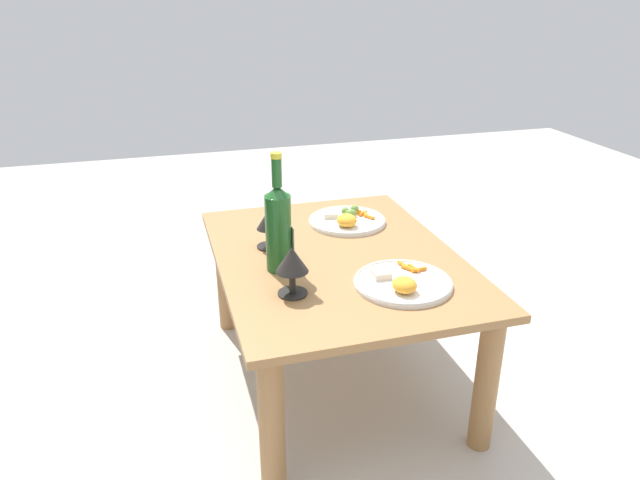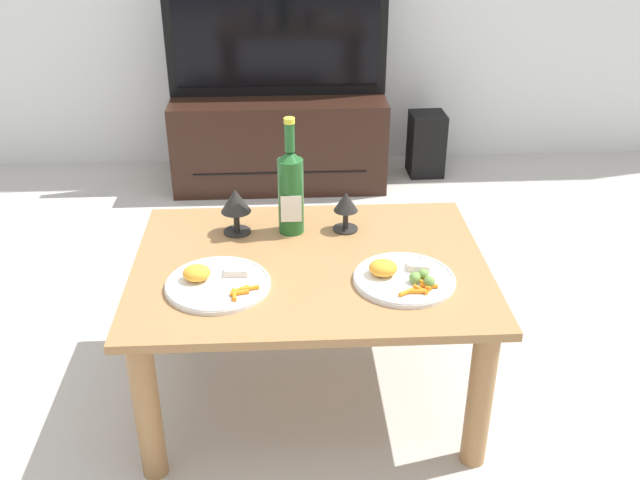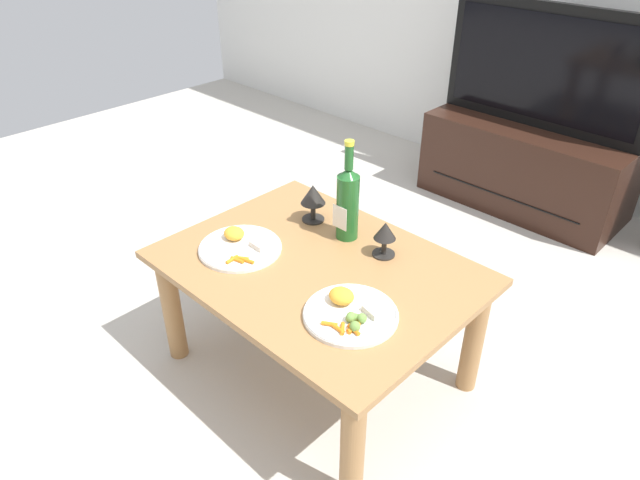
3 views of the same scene
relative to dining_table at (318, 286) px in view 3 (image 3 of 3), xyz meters
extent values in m
plane|color=#B7B2A8|center=(0.00, 0.00, -0.39)|extent=(6.40, 6.40, 0.00)
cube|color=#9E7042|center=(0.00, 0.00, 0.07)|extent=(1.02, 0.76, 0.03)
cylinder|color=#9E7042|center=(-0.44, -0.32, -0.16)|extent=(0.07, 0.07, 0.45)
cylinder|color=#9E7042|center=(0.44, -0.32, -0.16)|extent=(0.07, 0.07, 0.45)
cylinder|color=#9E7042|center=(-0.44, 0.32, -0.16)|extent=(0.07, 0.07, 0.45)
cylinder|color=#9E7042|center=(0.44, 0.32, -0.16)|extent=(0.07, 0.07, 0.45)
cube|color=black|center=(-0.09, 1.73, -0.16)|extent=(1.07, 0.49, 0.46)
cube|color=black|center=(-0.09, 1.49, -0.25)|extent=(0.85, 0.01, 0.01)
cube|color=black|center=(-0.09, 1.73, 0.38)|extent=(1.08, 0.04, 0.61)
cube|color=black|center=(-0.09, 1.71, 0.38)|extent=(0.99, 0.01, 0.51)
cylinder|color=#1E5923|center=(-0.05, 0.20, 0.21)|extent=(0.08, 0.08, 0.24)
cone|color=#1E5923|center=(-0.05, 0.20, 0.34)|extent=(0.08, 0.08, 0.04)
cylinder|color=#1E5923|center=(-0.05, 0.20, 0.40)|extent=(0.03, 0.03, 0.09)
cylinder|color=yellow|center=(-0.05, 0.20, 0.45)|extent=(0.03, 0.03, 0.02)
cube|color=silver|center=(-0.05, 0.16, 0.18)|extent=(0.06, 0.00, 0.09)
cylinder|color=black|center=(-0.22, 0.20, 0.09)|extent=(0.08, 0.08, 0.01)
cylinder|color=black|center=(-0.22, 0.20, 0.13)|extent=(0.02, 0.02, 0.07)
cone|color=black|center=(-0.22, 0.20, 0.20)|extent=(0.09, 0.09, 0.07)
cylinder|color=black|center=(0.12, 0.20, 0.09)|extent=(0.08, 0.08, 0.01)
cylinder|color=black|center=(0.12, 0.20, 0.12)|extent=(0.02, 0.02, 0.06)
cone|color=black|center=(0.12, 0.20, 0.18)|extent=(0.08, 0.08, 0.06)
cylinder|color=white|center=(-0.26, -0.12, 0.09)|extent=(0.29, 0.29, 0.01)
torus|color=white|center=(-0.26, -0.12, 0.10)|extent=(0.28, 0.28, 0.01)
ellipsoid|color=orange|center=(-0.31, -0.10, 0.12)|extent=(0.08, 0.07, 0.04)
cube|color=beige|center=(-0.21, -0.07, 0.11)|extent=(0.07, 0.05, 0.02)
cylinder|color=orange|center=(-0.21, -0.19, 0.11)|extent=(0.02, 0.05, 0.01)
cylinder|color=orange|center=(-0.19, -0.18, 0.11)|extent=(0.05, 0.02, 0.01)
cylinder|color=orange|center=(-0.19, -0.17, 0.11)|extent=(0.05, 0.04, 0.01)
cylinder|color=orange|center=(-0.17, -0.16, 0.11)|extent=(0.05, 0.03, 0.01)
cylinder|color=white|center=(0.26, -0.12, 0.09)|extent=(0.28, 0.28, 0.01)
torus|color=white|center=(0.26, -0.12, 0.10)|extent=(0.28, 0.28, 0.01)
ellipsoid|color=orange|center=(0.20, -0.10, 0.12)|extent=(0.08, 0.07, 0.04)
cube|color=beige|center=(0.30, -0.07, 0.11)|extent=(0.07, 0.06, 0.02)
cylinder|color=orange|center=(0.25, -0.20, 0.11)|extent=(0.05, 0.03, 0.01)
cylinder|color=orange|center=(0.28, -0.20, 0.11)|extent=(0.05, 0.01, 0.01)
cylinder|color=orange|center=(0.29, -0.19, 0.11)|extent=(0.04, 0.04, 0.01)
cylinder|color=orange|center=(0.30, -0.17, 0.11)|extent=(0.03, 0.05, 0.01)
cylinder|color=orange|center=(0.31, -0.18, 0.11)|extent=(0.05, 0.02, 0.01)
cylinder|color=orange|center=(0.31, -0.17, 0.11)|extent=(0.01, 0.05, 0.01)
sphere|color=olive|center=(0.28, -0.15, 0.11)|extent=(0.03, 0.03, 0.03)
sphere|color=olive|center=(0.30, -0.13, 0.11)|extent=(0.03, 0.03, 0.03)
sphere|color=olive|center=(0.28, -0.15, 0.11)|extent=(0.03, 0.03, 0.03)
sphere|color=olive|center=(0.31, -0.17, 0.12)|extent=(0.03, 0.03, 0.03)
sphere|color=olive|center=(0.29, -0.14, 0.11)|extent=(0.02, 0.02, 0.02)
camera|label=1|loc=(-1.66, 0.54, 0.90)|focal=33.18mm
camera|label=2|loc=(-0.07, -1.80, 1.12)|focal=40.38mm
camera|label=3|loc=(1.09, -1.12, 1.18)|focal=32.08mm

